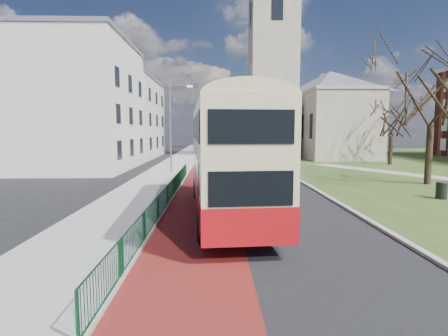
{
  "coord_description": "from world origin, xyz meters",
  "views": [
    {
      "loc": [
        -0.49,
        -13.97,
        3.9
      ],
      "look_at": [
        -0.02,
        3.81,
        2.0
      ],
      "focal_mm": 28.0,
      "sensor_mm": 36.0,
      "label": 1
    }
  ],
  "objects_px": {
    "bus": "(227,152)",
    "streetlamp": "(172,123)",
    "winter_tree_far": "(392,114)",
    "litter_bin": "(441,190)",
    "winter_tree_near": "(434,77)"
  },
  "relations": [
    {
      "from": "bus",
      "to": "streetlamp",
      "type": "bearing_deg",
      "value": 101.04
    },
    {
      "from": "streetlamp",
      "to": "winter_tree_far",
      "type": "relative_size",
      "value": 0.96
    },
    {
      "from": "bus",
      "to": "litter_bin",
      "type": "relative_size",
      "value": 12.45
    },
    {
      "from": "bus",
      "to": "winter_tree_far",
      "type": "distance_m",
      "value": 30.75
    },
    {
      "from": "streetlamp",
      "to": "winter_tree_near",
      "type": "relative_size",
      "value": 0.73
    },
    {
      "from": "streetlamp",
      "to": "litter_bin",
      "type": "distance_m",
      "value": 21.42
    },
    {
      "from": "litter_bin",
      "to": "bus",
      "type": "bearing_deg",
      "value": -164.71
    },
    {
      "from": "winter_tree_near",
      "to": "winter_tree_far",
      "type": "relative_size",
      "value": 1.32
    },
    {
      "from": "winter_tree_far",
      "to": "bus",
      "type": "bearing_deg",
      "value": -129.77
    },
    {
      "from": "winter_tree_far",
      "to": "streetlamp",
      "type": "bearing_deg",
      "value": -162.75
    },
    {
      "from": "streetlamp",
      "to": "bus",
      "type": "relative_size",
      "value": 0.64
    },
    {
      "from": "bus",
      "to": "winter_tree_far",
      "type": "xyz_separation_m",
      "value": [
        19.59,
        23.54,
        2.86
      ]
    },
    {
      "from": "litter_bin",
      "to": "winter_tree_far",
      "type": "bearing_deg",
      "value": 70.23
    },
    {
      "from": "winter_tree_near",
      "to": "litter_bin",
      "type": "xyz_separation_m",
      "value": [
        -2.56,
        -5.46,
        -7.11
      ]
    },
    {
      "from": "streetlamp",
      "to": "winter_tree_near",
      "type": "distance_m",
      "value": 20.86
    }
  ]
}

